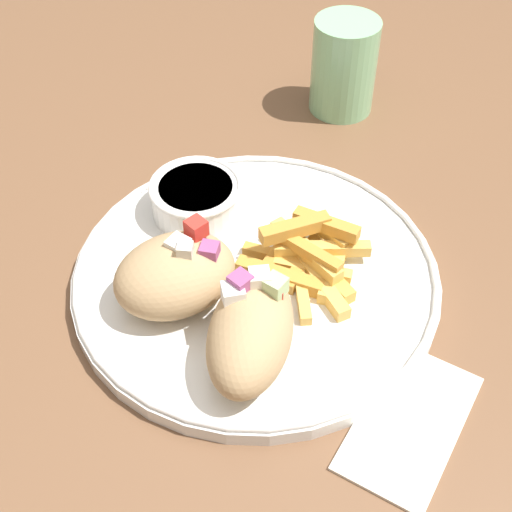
{
  "coord_description": "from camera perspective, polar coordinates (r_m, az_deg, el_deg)",
  "views": [
    {
      "loc": [
        -0.29,
        -0.3,
        1.19
      ],
      "look_at": [
        0.02,
        -0.02,
        0.76
      ],
      "focal_mm": 50.0,
      "sensor_mm": 36.0,
      "label": 1
    }
  ],
  "objects": [
    {
      "name": "fries_pile",
      "position": [
        0.61,
        4.17,
        -0.2
      ],
      "size": [
        0.11,
        0.12,
        0.04
      ],
      "color": "gold",
      "rests_on": "plate"
    },
    {
      "name": "pita_sandwich_near",
      "position": [
        0.54,
        -0.43,
        -6.04
      ],
      "size": [
        0.13,
        0.11,
        0.07
      ],
      "rotation": [
        0.0,
        0.0,
        0.53
      ],
      "color": "tan",
      "rests_on": "plate"
    },
    {
      "name": "table",
      "position": [
        0.67,
        -2.61,
        -5.38
      ],
      "size": [
        1.56,
        1.56,
        0.72
      ],
      "color": "brown",
      "rests_on": "ground_plane"
    },
    {
      "name": "water_glass",
      "position": [
        0.81,
        7.01,
        14.54
      ],
      "size": [
        0.07,
        0.07,
        0.1
      ],
      "color": "#8CCC93",
      "rests_on": "table"
    },
    {
      "name": "napkin",
      "position": [
        0.56,
        12.19,
        -12.88
      ],
      "size": [
        0.14,
        0.09,
        0.0
      ],
      "rotation": [
        0.0,
        0.0,
        0.19
      ],
      "color": "silver",
      "rests_on": "table"
    },
    {
      "name": "pita_sandwich_far",
      "position": [
        0.58,
        -6.46,
        -1.45
      ],
      "size": [
        0.12,
        0.11,
        0.07
      ],
      "rotation": [
        0.0,
        0.0,
        -0.36
      ],
      "color": "tan",
      "rests_on": "plate"
    },
    {
      "name": "sauce_ramekin",
      "position": [
        0.66,
        -4.8,
        4.77
      ],
      "size": [
        0.09,
        0.09,
        0.03
      ],
      "color": "white",
      "rests_on": "plate"
    },
    {
      "name": "plate",
      "position": [
        0.62,
        -0.0,
        -1.55
      ],
      "size": [
        0.32,
        0.32,
        0.02
      ],
      "color": "white",
      "rests_on": "table"
    }
  ]
}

